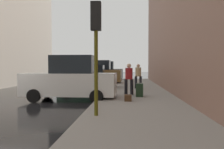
% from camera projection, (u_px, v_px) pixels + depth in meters
% --- Properties ---
extents(ground_plane, '(120.00, 120.00, 0.00)m').
position_uv_depth(ground_plane, '(4.00, 105.00, 11.09)').
color(ground_plane, black).
extents(sidewalk, '(4.00, 40.00, 0.15)m').
position_uv_depth(sidewalk, '(139.00, 104.00, 10.71)').
color(sidewalk, gray).
rests_on(sidewalk, ground_plane).
extents(parked_white_van, '(4.65, 2.16, 2.25)m').
position_uv_depth(parked_white_van, '(71.00, 80.00, 12.49)').
color(parked_white_van, silver).
rests_on(parked_white_van, ground_plane).
extents(parked_dark_green_sedan, '(4.23, 2.11, 1.79)m').
position_uv_depth(parked_dark_green_sedan, '(89.00, 78.00, 18.24)').
color(parked_dark_green_sedan, '#193828').
rests_on(parked_dark_green_sedan, ground_plane).
extents(parked_bronze_suv, '(4.65, 2.16, 2.25)m').
position_uv_depth(parked_bronze_suv, '(97.00, 73.00, 23.41)').
color(parked_bronze_suv, brown).
rests_on(parked_bronze_suv, ground_plane).
extents(parked_black_suv, '(4.63, 2.12, 2.25)m').
position_uv_depth(parked_black_suv, '(103.00, 72.00, 29.05)').
color(parked_black_suv, black).
rests_on(parked_black_suv, ground_plane).
extents(fire_hydrant, '(0.42, 0.22, 0.70)m').
position_uv_depth(fire_hydrant, '(109.00, 88.00, 13.71)').
color(fire_hydrant, red).
rests_on(fire_hydrant, sidewalk).
extents(traffic_light, '(0.32, 0.32, 3.60)m').
position_uv_depth(traffic_light, '(96.00, 33.00, 7.87)').
color(traffic_light, '#514C0F').
rests_on(traffic_light, sidewalk).
extents(pedestrian_in_red_jacket, '(0.51, 0.42, 1.71)m').
position_uv_depth(pedestrian_in_red_jacket, '(129.00, 77.00, 13.69)').
color(pedestrian_in_red_jacket, black).
rests_on(pedestrian_in_red_jacket, sidewalk).
extents(pedestrian_in_tan_coat, '(0.51, 0.42, 1.71)m').
position_uv_depth(pedestrian_in_tan_coat, '(138.00, 75.00, 17.43)').
color(pedestrian_in_tan_coat, black).
rests_on(pedestrian_in_tan_coat, sidewalk).
extents(rolling_suitcase, '(0.42, 0.59, 1.04)m').
position_uv_depth(rolling_suitcase, '(140.00, 90.00, 12.89)').
color(rolling_suitcase, black).
rests_on(rolling_suitcase, sidewalk).
extents(duffel_bag, '(0.32, 0.44, 0.28)m').
position_uv_depth(duffel_bag, '(128.00, 98.00, 11.25)').
color(duffel_bag, '#472D19').
rests_on(duffel_bag, sidewalk).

